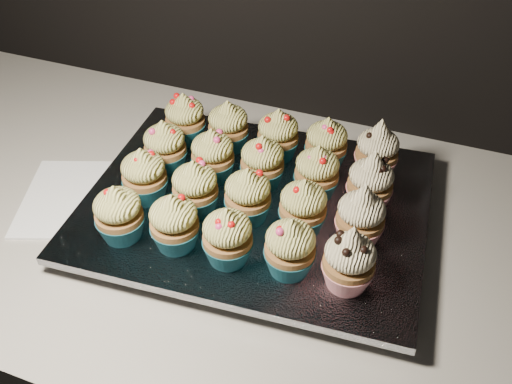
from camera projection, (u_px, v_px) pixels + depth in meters
cabinet at (192, 373)px, 1.16m from camera, size 2.40×0.60×0.86m
worktop at (170, 211)px, 0.86m from camera, size 2.44×0.64×0.04m
napkin at (83, 198)px, 0.85m from camera, size 0.22×0.22×0.00m
baking_tray at (256, 213)px, 0.81m from camera, size 0.46×0.36×0.02m
foil_lining at (256, 204)px, 0.80m from camera, size 0.50×0.40×0.01m
cupcake_0 at (119, 214)px, 0.72m from camera, size 0.06×0.06×0.08m
cupcake_1 at (174, 223)px, 0.71m from camera, size 0.06×0.06×0.08m
cupcake_2 at (227, 237)px, 0.69m from camera, size 0.06×0.06×0.08m
cupcake_3 at (290, 248)px, 0.68m from camera, size 0.06×0.06×0.08m
cupcake_4 at (349, 260)px, 0.66m from camera, size 0.06×0.06×0.10m
cupcake_5 at (144, 175)px, 0.78m from camera, size 0.06×0.06×0.08m
cupcake_6 at (195, 188)px, 0.76m from camera, size 0.06×0.06×0.08m
cupcake_7 at (248, 196)px, 0.75m from camera, size 0.06×0.06×0.08m
cupcake_8 at (303, 207)px, 0.73m from camera, size 0.06×0.06×0.08m
cupcake_9 at (361, 217)px, 0.72m from camera, size 0.06×0.06×0.10m
cupcake_10 at (165, 147)px, 0.83m from camera, size 0.06×0.06×0.08m
cupcake_11 at (213, 155)px, 0.81m from camera, size 0.06×0.06×0.08m
cupcake_12 at (262, 162)px, 0.80m from camera, size 0.06×0.06×0.08m
cupcake_13 at (317, 173)px, 0.79m from camera, size 0.06×0.06×0.08m
cupcake_14 at (370, 182)px, 0.77m from camera, size 0.06×0.06×0.10m
cupcake_15 at (185, 119)px, 0.89m from camera, size 0.06×0.06×0.08m
cupcake_16 at (228, 127)px, 0.87m from camera, size 0.06×0.06×0.08m
cupcake_17 at (278, 135)px, 0.85m from camera, size 0.06×0.06×0.08m
cupcake_18 at (326, 144)px, 0.84m from camera, size 0.06×0.06×0.08m
cupcake_19 at (377, 151)px, 0.82m from camera, size 0.06×0.06×0.10m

